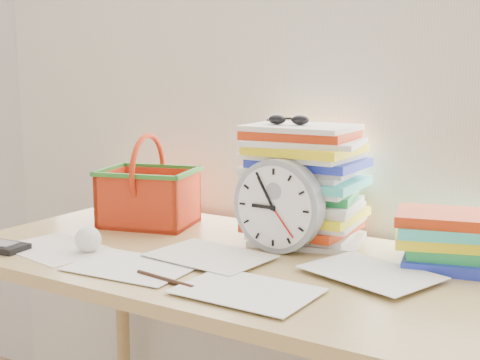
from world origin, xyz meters
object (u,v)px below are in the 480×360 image
Objects in this scene: paper_stack at (304,184)px; book_stack at (461,239)px; desk at (238,288)px; basket at (148,181)px; clock at (279,206)px.

paper_stack is 1.07× the size of book_stack.
paper_stack reaches higher than desk.
desk is 5.46× the size of basket.
clock is 0.43m from book_stack.
paper_stack is at bearing 179.05° from book_stack.
clock is (0.05, 0.10, 0.19)m from desk.
basket is at bearing 159.65° from desk.
basket is at bearing -175.04° from book_stack.
basket is at bearing 173.87° from clock.
clock is 0.45m from basket.
basket reaches higher than clock.
desk is 4.93× the size of book_stack.
clock reaches higher than desk.
book_stack is at bearing -10.76° from basket.
book_stack is at bearing 25.61° from desk.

